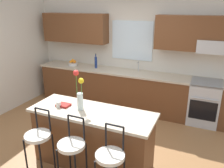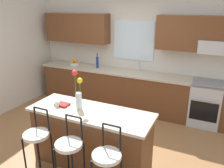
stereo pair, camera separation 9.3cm
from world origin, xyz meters
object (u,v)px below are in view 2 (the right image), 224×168
(flower_vase, at_px, (78,93))
(fruit_bowl_oranges, at_px, (75,63))
(oven_range, at_px, (205,103))
(bar_stool_near, at_px, (37,138))
(cookbook, at_px, (62,105))
(kitchen_island, at_px, (91,138))
(mug_ceramic, at_px, (58,104))
(bar_stool_far, at_px, (107,159))
(bar_stool_middle, at_px, (69,148))
(bottle_olive_oil, at_px, (97,62))

(flower_vase, xyz_separation_m, fruit_bowl_oranges, (-1.55, 2.19, -0.21))
(oven_range, height_order, flower_vase, flower_vase)
(bar_stool_near, height_order, cookbook, bar_stool_near)
(kitchen_island, bearing_deg, oven_range, 55.23)
(fruit_bowl_oranges, bearing_deg, mug_ceramic, -61.85)
(flower_vase, bearing_deg, bar_stool_far, -36.24)
(cookbook, bearing_deg, kitchen_island, 1.96)
(kitchen_island, height_order, bar_stool_far, bar_stool_far)
(bar_stool_far, bearing_deg, cookbook, 152.63)
(kitchen_island, height_order, mug_ceramic, mug_ceramic)
(oven_range, height_order, fruit_bowl_oranges, fruit_bowl_oranges)
(bar_stool_middle, height_order, flower_vase, flower_vase)
(flower_vase, bearing_deg, bar_stool_middle, -71.17)
(oven_range, relative_size, fruit_bowl_oranges, 3.83)
(fruit_bowl_oranges, bearing_deg, bar_stool_middle, -57.53)
(bar_stool_middle, bearing_deg, bar_stool_far, 0.00)
(bar_stool_middle, bearing_deg, flower_vase, 108.83)
(kitchen_island, distance_m, bar_stool_far, 0.80)
(bar_stool_middle, relative_size, bottle_olive_oil, 2.92)
(bar_stool_far, relative_size, cookbook, 5.21)
(bar_stool_far, bearing_deg, bar_stool_middle, 180.00)
(bar_stool_far, bearing_deg, bar_stool_near, 180.00)
(flower_vase, xyz_separation_m, mug_ceramic, (-0.35, -0.06, -0.22))
(bar_stool_near, height_order, bottle_olive_oil, bottle_olive_oil)
(bar_stool_middle, relative_size, mug_ceramic, 11.58)
(kitchen_island, distance_m, bottle_olive_oil, 2.49)
(oven_range, relative_size, bar_stool_near, 0.88)
(bar_stool_near, xyz_separation_m, fruit_bowl_oranges, (-1.18, 2.73, 0.34))
(flower_vase, relative_size, bottle_olive_oil, 1.70)
(oven_range, relative_size, flower_vase, 1.52)
(bar_stool_middle, distance_m, cookbook, 0.78)
(bar_stool_middle, distance_m, fruit_bowl_oranges, 3.25)
(bar_stool_far, distance_m, flower_vase, 1.06)
(bar_stool_far, xyz_separation_m, mug_ceramic, (-1.08, 0.48, 0.33))
(bar_stool_far, relative_size, flower_vase, 1.72)
(cookbook, bearing_deg, fruit_bowl_oranges, 119.69)
(bar_stool_near, xyz_separation_m, bar_stool_far, (1.10, 0.00, 0.00))
(oven_range, relative_size, bottle_olive_oil, 2.58)
(cookbook, bearing_deg, mug_ceramic, -128.71)
(cookbook, xyz_separation_m, bottle_olive_oil, (-0.58, 2.19, 0.13))
(fruit_bowl_oranges, relative_size, bottle_olive_oil, 0.67)
(mug_ceramic, bearing_deg, bar_stool_near, -92.07)
(bottle_olive_oil, bearing_deg, flower_vase, -68.03)
(kitchen_island, distance_m, cookbook, 0.68)
(oven_range, bearing_deg, kitchen_island, -124.77)
(bar_stool_near, bearing_deg, mug_ceramic, 87.93)
(flower_vase, bearing_deg, bottle_olive_oil, 111.97)
(bottle_olive_oil, bearing_deg, fruit_bowl_oranges, 179.72)
(cookbook, relative_size, fruit_bowl_oranges, 0.83)
(oven_range, xyz_separation_m, flower_vase, (-1.67, -2.16, 0.73))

